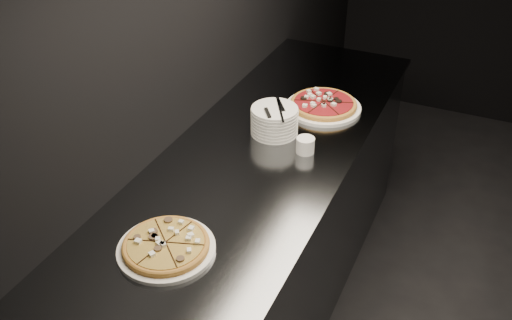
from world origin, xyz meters
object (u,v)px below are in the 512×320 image
at_px(pizza_tomato, 323,105).
at_px(cutlery, 275,110).
at_px(counter, 259,238).
at_px(plate_stack, 274,121).
at_px(pizza_mushroom, 166,246).
at_px(ramekin, 305,145).

bearing_deg(pizza_tomato, cutlery, -110.57).
height_order(counter, plate_stack, plate_stack).
bearing_deg(plate_stack, pizza_mushroom, -91.69).
distance_m(counter, pizza_tomato, 0.69).
xyz_separation_m(plate_stack, ramekin, (0.18, -0.09, -0.03)).
bearing_deg(ramekin, pizza_tomato, 97.92).
xyz_separation_m(pizza_mushroom, pizza_tomato, (0.15, 1.13, 0.00)).
xyz_separation_m(plate_stack, cutlery, (0.01, -0.02, 0.06)).
relative_size(counter, cutlery, 11.83).
bearing_deg(ramekin, counter, -151.53).
bearing_deg(plate_stack, counter, -86.88).
bearing_deg(ramekin, cutlery, 156.26).
distance_m(pizza_tomato, plate_stack, 0.32).
relative_size(counter, plate_stack, 12.07).
distance_m(pizza_mushroom, ramekin, 0.78).
distance_m(counter, plate_stack, 0.55).
relative_size(cutlery, ramekin, 2.71).
bearing_deg(cutlery, ramekin, -59.32).
bearing_deg(pizza_tomato, plate_stack, -112.91).
xyz_separation_m(counter, pizza_tomato, (0.11, 0.47, 0.48)).
distance_m(counter, ramekin, 0.53).
relative_size(pizza_mushroom, cutlery, 1.75).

